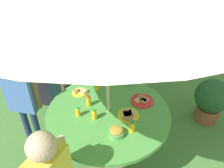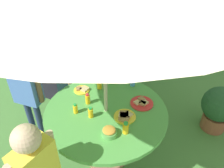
# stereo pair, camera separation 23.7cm
# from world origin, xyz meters

# --- Properties ---
(ground_plane) EXTENTS (10.00, 10.00, 0.02)m
(ground_plane) POSITION_xyz_m (0.00, 0.00, -0.01)
(ground_plane) COLOR #477A38
(garden_table) EXTENTS (1.27, 1.27, 0.69)m
(garden_table) POSITION_xyz_m (0.00, 0.00, 0.56)
(garden_table) COLOR #93704C
(garden_table) RESTS_ON ground_plane
(wooden_chair) EXTENTS (0.61, 0.59, 1.02)m
(wooden_chair) POSITION_xyz_m (-0.32, 1.31, 0.55)
(wooden_chair) COLOR #93704C
(wooden_chair) RESTS_ON ground_plane
(dome_tent) EXTENTS (1.98, 1.98, 1.36)m
(dome_tent) POSITION_xyz_m (-0.37, 1.90, 0.67)
(dome_tent) COLOR teal
(dome_tent) RESTS_ON ground_plane
(potted_plant) EXTENTS (0.45, 0.45, 0.63)m
(potted_plant) POSITION_xyz_m (1.45, 0.30, 0.35)
(potted_plant) COLOR brown
(potted_plant) RESTS_ON ground_plane
(child_in_grey_shirt) EXTENTS (0.25, 0.49, 1.45)m
(child_in_grey_shirt) POSITION_xyz_m (-0.06, 0.99, 0.93)
(child_in_grey_shirt) COLOR brown
(child_in_grey_shirt) RESTS_ON ground_plane
(child_in_blue_shirt) EXTENTS (0.38, 0.29, 1.22)m
(child_in_blue_shirt) POSITION_xyz_m (-0.88, 0.40, 0.78)
(child_in_blue_shirt) COLOR navy
(child_in_blue_shirt) RESTS_ON ground_plane
(snack_bowl) EXTENTS (0.14, 0.14, 0.08)m
(snack_bowl) POSITION_xyz_m (0.01, -0.33, 0.73)
(snack_bowl) COLOR #66B259
(snack_bowl) RESTS_ON garden_table
(plate_near_left) EXTENTS (0.22, 0.22, 0.03)m
(plate_near_left) POSITION_xyz_m (0.18, -0.11, 0.71)
(plate_near_left) COLOR yellow
(plate_near_left) RESTS_ON garden_table
(plate_near_right) EXTENTS (0.18, 0.18, 0.03)m
(plate_near_right) POSITION_xyz_m (-0.25, 0.36, 0.71)
(plate_near_right) COLOR yellow
(plate_near_right) RESTS_ON garden_table
(plate_front_edge) EXTENTS (0.25, 0.25, 0.03)m
(plate_front_edge) POSITION_xyz_m (0.39, 0.08, 0.70)
(plate_front_edge) COLOR red
(plate_front_edge) RESTS_ON garden_table
(juice_bottle_far_left) EXTENTS (0.05, 0.05, 0.11)m
(juice_bottle_far_left) POSITION_xyz_m (0.14, 0.50, 0.74)
(juice_bottle_far_left) COLOR yellow
(juice_bottle_far_left) RESTS_ON garden_table
(juice_bottle_far_right) EXTENTS (0.05, 0.05, 0.11)m
(juice_bottle_far_right) POSITION_xyz_m (-0.31, -0.01, 0.75)
(juice_bottle_far_right) COLOR yellow
(juice_bottle_far_right) RESTS_ON garden_table
(juice_bottle_center_front) EXTENTS (0.05, 0.05, 0.10)m
(juice_bottle_center_front) POSITION_xyz_m (-0.05, 0.39, 0.74)
(juice_bottle_center_front) COLOR yellow
(juice_bottle_center_front) RESTS_ON garden_table
(juice_bottle_center_back) EXTENTS (0.05, 0.05, 0.13)m
(juice_bottle_center_back) POSITION_xyz_m (-0.19, 0.13, 0.75)
(juice_bottle_center_back) COLOR yellow
(juice_bottle_center_back) RESTS_ON garden_table
(juice_bottle_mid_left) EXTENTS (0.06, 0.06, 0.13)m
(juice_bottle_mid_left) POSITION_xyz_m (0.16, -0.31, 0.75)
(juice_bottle_mid_left) COLOR yellow
(juice_bottle_mid_left) RESTS_ON garden_table
(juice_bottle_mid_right) EXTENTS (0.05, 0.05, 0.12)m
(juice_bottle_mid_right) POSITION_xyz_m (-0.16, -0.08, 0.75)
(juice_bottle_mid_right) COLOR yellow
(juice_bottle_mid_right) RESTS_ON garden_table
(cup_near) EXTENTS (0.06, 0.06, 0.07)m
(cup_near) POSITION_xyz_m (0.34, 0.41, 0.73)
(cup_near) COLOR #4C99D8
(cup_near) RESTS_ON garden_table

